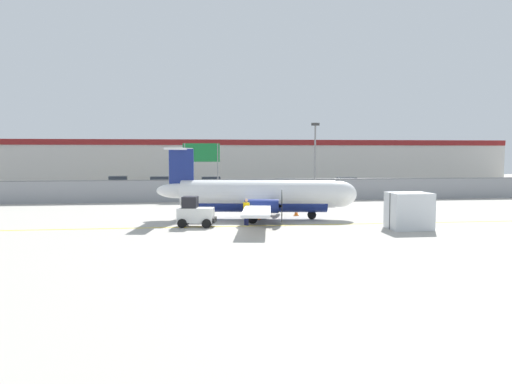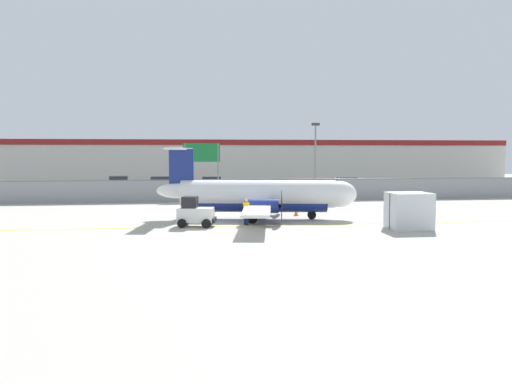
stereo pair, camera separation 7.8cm
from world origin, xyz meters
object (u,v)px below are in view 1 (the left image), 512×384
(traffic_cone_far_left, at_px, (268,213))
(parked_car_3, at_px, (285,186))
(commuter_airplane, at_px, (261,196))
(parked_car_2, at_px, (210,183))
(traffic_cone_far_right, at_px, (258,215))
(parked_car_1, at_px, (159,183))
(apron_light_pole, at_px, (315,156))
(traffic_cone_near_right, at_px, (204,213))
(ground_crew_worker, at_px, (246,210))
(parked_car_4, at_px, (345,184))
(baggage_tug, at_px, (195,213))
(cargo_container, at_px, (409,211))
(parked_car_0, at_px, (117,182))
(traffic_cone_near_left, at_px, (296,211))
(highway_sign, at_px, (201,157))

(traffic_cone_far_left, relative_size, parked_car_3, 0.15)
(commuter_airplane, relative_size, parked_car_2, 3.79)
(traffic_cone_far_right, height_order, parked_car_1, parked_car_1)
(traffic_cone_far_left, xyz_separation_m, apron_light_pole, (5.74, 9.31, 3.99))
(traffic_cone_near_right, distance_m, apron_light_pole, 14.17)
(traffic_cone_near_right, xyz_separation_m, apron_light_pole, (10.28, 8.89, 3.99))
(apron_light_pole, bearing_deg, ground_crew_worker, -120.49)
(parked_car_1, distance_m, parked_car_4, 22.53)
(baggage_tug, xyz_separation_m, cargo_container, (12.76, -2.63, 0.24))
(parked_car_1, bearing_deg, parked_car_0, -16.46)
(apron_light_pole, bearing_deg, traffic_cone_far_left, -121.68)
(ground_crew_worker, xyz_separation_m, parked_car_4, (14.48, 25.51, -0.06))
(baggage_tug, distance_m, parked_car_3, 25.42)
(traffic_cone_near_left, bearing_deg, baggage_tug, -148.17)
(traffic_cone_far_left, bearing_deg, traffic_cone_far_right, -125.92)
(traffic_cone_near_right, height_order, apron_light_pole, apron_light_pole)
(traffic_cone_near_left, bearing_deg, traffic_cone_far_right, -149.35)
(baggage_tug, relative_size, highway_sign, 0.45)
(commuter_airplane, distance_m, apron_light_pole, 12.33)
(baggage_tug, xyz_separation_m, ground_crew_worker, (3.23, 0.18, 0.10))
(commuter_airplane, bearing_deg, parked_car_1, 116.59)
(traffic_cone_far_right, relative_size, parked_car_1, 0.15)
(commuter_airplane, xyz_separation_m, traffic_cone_far_right, (-0.24, -0.24, -1.29))
(traffic_cone_far_left, height_order, parked_car_2, parked_car_2)
(apron_light_pole, bearing_deg, parked_car_2, 118.80)
(traffic_cone_near_left, bearing_deg, parked_car_4, 63.91)
(parked_car_0, bearing_deg, parked_car_4, 161.38)
(traffic_cone_near_right, bearing_deg, apron_light_pole, 40.85)
(commuter_airplane, bearing_deg, parked_car_4, 69.06)
(traffic_cone_near_right, height_order, parked_car_2, parked_car_2)
(cargo_container, xyz_separation_m, parked_car_4, (4.96, 28.31, -0.21))
(traffic_cone_far_left, bearing_deg, baggage_tug, -142.75)
(parked_car_2, bearing_deg, parked_car_3, 141.50)
(parked_car_3, relative_size, apron_light_pole, 0.58)
(parked_car_0, relative_size, parked_car_4, 1.00)
(traffic_cone_far_right, relative_size, apron_light_pole, 0.09)
(cargo_container, distance_m, parked_car_4, 28.74)
(traffic_cone_near_left, relative_size, parked_car_3, 0.15)
(parked_car_0, bearing_deg, ground_crew_worker, 106.87)
(parked_car_3, relative_size, parked_car_4, 0.98)
(traffic_cone_near_left, xyz_separation_m, parked_car_3, (2.67, 18.77, 0.58))
(baggage_tug, xyz_separation_m, traffic_cone_near_left, (7.38, 4.58, -0.54))
(traffic_cone_far_left, distance_m, traffic_cone_far_right, 1.43)
(parked_car_1, height_order, apron_light_pole, apron_light_pole)
(cargo_container, bearing_deg, parked_car_0, 122.34)
(parked_car_3, bearing_deg, commuter_airplane, 75.70)
(traffic_cone_far_left, height_order, parked_car_3, parked_car_3)
(ground_crew_worker, height_order, parked_car_0, same)
(parked_car_3, xyz_separation_m, apron_light_pole, (0.87, -10.10, 3.41))
(parked_car_3, relative_size, highway_sign, 0.77)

